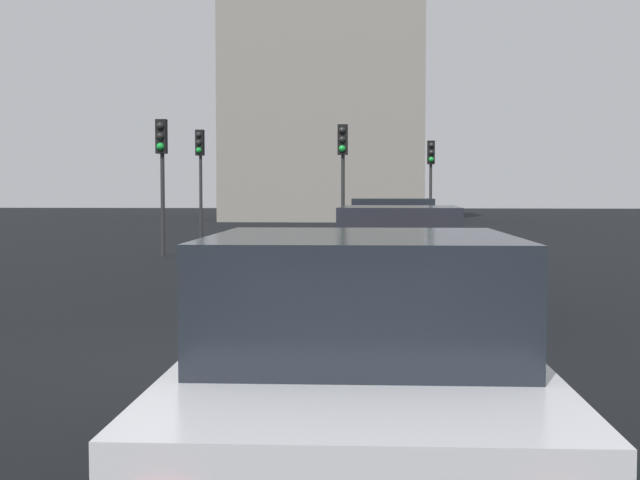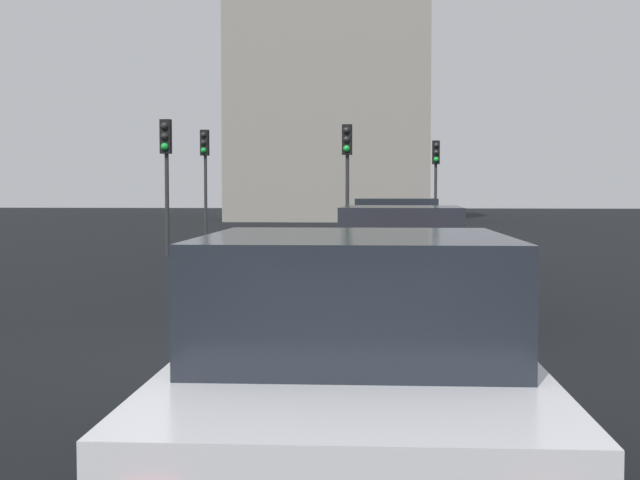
{
  "view_description": "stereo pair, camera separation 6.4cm",
  "coord_description": "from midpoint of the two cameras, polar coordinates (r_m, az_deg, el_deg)",
  "views": [
    {
      "loc": [
        -8.98,
        -1.65,
        1.74
      ],
      "look_at": [
        -0.34,
        -1.0,
        1.26
      ],
      "focal_mm": 49.7,
      "sensor_mm": 36.0,
      "label": 1
    },
    {
      "loc": [
        -8.97,
        -1.71,
        1.74
      ],
      "look_at": [
        -0.34,
        -1.0,
        1.26
      ],
      "focal_mm": 49.7,
      "sensor_mm": 36.0,
      "label": 2
    }
  ],
  "objects": [
    {
      "name": "car_black_left_lead",
      "position": [
        18.67,
        4.54,
        0.16
      ],
      "size": [
        4.13,
        2.16,
        1.59
      ],
      "rotation": [
        0.0,
        0.0,
        0.02
      ],
      "color": "black",
      "rests_on": "ground_plane"
    },
    {
      "name": "traffic_light_near_right",
      "position": [
        31.41,
        -7.8,
        5.08
      ],
      "size": [
        0.33,
        0.31,
        3.88
      ],
      "rotation": [
        0.0,
        0.0,
        2.99
      ],
      "color": "#2D2D30",
      "rests_on": "ground_plane"
    },
    {
      "name": "traffic_light_near_left",
      "position": [
        23.78,
        -10.24,
        5.24
      ],
      "size": [
        0.32,
        0.29,
        3.62
      ],
      "rotation": [
        0.0,
        0.0,
        3.1
      ],
      "color": "#2D2D30",
      "rests_on": "ground_plane"
    },
    {
      "name": "traffic_light_far_left",
      "position": [
        26.4,
        1.4,
        5.22
      ],
      "size": [
        0.32,
        0.3,
        3.71
      ],
      "rotation": [
        0.0,
        0.0,
        3.03
      ],
      "color": "#2D2D30",
      "rests_on": "ground_plane"
    },
    {
      "name": "car_white_left_third",
      "position": [
        4.93,
        2.28,
        -8.67
      ],
      "size": [
        4.11,
        2.09,
        1.51
      ],
      "rotation": [
        0.0,
        0.0,
        0.02
      ],
      "color": "silver",
      "rests_on": "ground_plane"
    },
    {
      "name": "car_red_left_second",
      "position": [
        12.56,
        4.98,
        -1.41
      ],
      "size": [
        4.79,
        2.11,
        1.52
      ],
      "rotation": [
        0.0,
        0.0,
        -0.01
      ],
      "color": "maroon",
      "rests_on": "ground_plane"
    },
    {
      "name": "building_facade_left",
      "position": [
        53.68,
        0.32,
        9.86
      ],
      "size": [
        9.06,
        11.53,
        15.96
      ],
      "primitive_type": "cube",
      "color": "gray",
      "rests_on": "ground_plane"
    },
    {
      "name": "ground_plane",
      "position": [
        9.32,
        -6.26,
        -8.23
      ],
      "size": [
        160.0,
        160.0,
        0.2
      ],
      "primitive_type": "cube",
      "color": "black"
    },
    {
      "name": "traffic_light_far_right",
      "position": [
        34.19,
        7.1,
        4.67
      ],
      "size": [
        0.32,
        0.29,
        3.66
      ],
      "rotation": [
        0.0,
        0.0,
        3.18
      ],
      "color": "#2D2D30",
      "rests_on": "ground_plane"
    }
  ]
}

